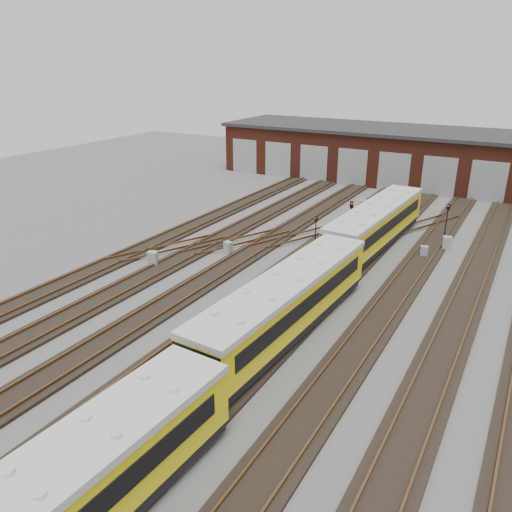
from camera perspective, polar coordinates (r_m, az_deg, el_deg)
The scene contains 13 objects.
ground at distance 29.97m, azimuth 1.06°, elevation -6.95°, with size 120.00×120.00×0.00m, color #4C4947.
track_network at distance 30.44m, azimuth 1.32°, elevation -6.24°, with size 30.40×70.00×0.33m.
maintenance_shed at distance 65.25m, azimuth 18.68°, elevation 10.71°, with size 51.00×12.50×6.35m.
metro_train at distance 27.24m, azimuth 3.47°, elevation -5.45°, with size 3.49×47.46×3.17m.
signal_mast_0 at distance 40.97m, azimuth 6.85°, elevation 3.36°, with size 0.25×0.24×2.45m.
signal_mast_1 at distance 43.15m, azimuth 10.80°, elevation 4.73°, with size 0.33×0.32×3.19m.
signal_mast_2 at distance 42.26m, azimuth 13.00°, elevation 3.47°, with size 0.25×0.24×2.41m.
signal_mast_3 at distance 45.37m, azimuth 21.00°, elevation 4.27°, with size 0.27×0.26×2.96m.
relay_cabinet_0 at distance 37.55m, azimuth -11.70°, elevation -0.34°, with size 0.69×0.57×1.14m, color #949698.
relay_cabinet_1 at distance 52.07m, azimuth 12.10°, elevation 5.74°, with size 0.59×0.50×0.99m, color #949698.
relay_cabinet_2 at distance 39.15m, azimuth -3.19°, elevation 0.93°, with size 0.61×0.51×1.02m, color #949698.
relay_cabinet_3 at distance 42.73m, azimuth 20.97°, elevation 1.36°, with size 0.68×0.57×1.14m, color #949698.
relay_cabinet_4 at distance 40.62m, azimuth 18.63°, elevation 0.47°, with size 0.54×0.45×0.91m, color #949698.
Camera 1 is at (12.69, -23.05, 14.34)m, focal length 35.00 mm.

